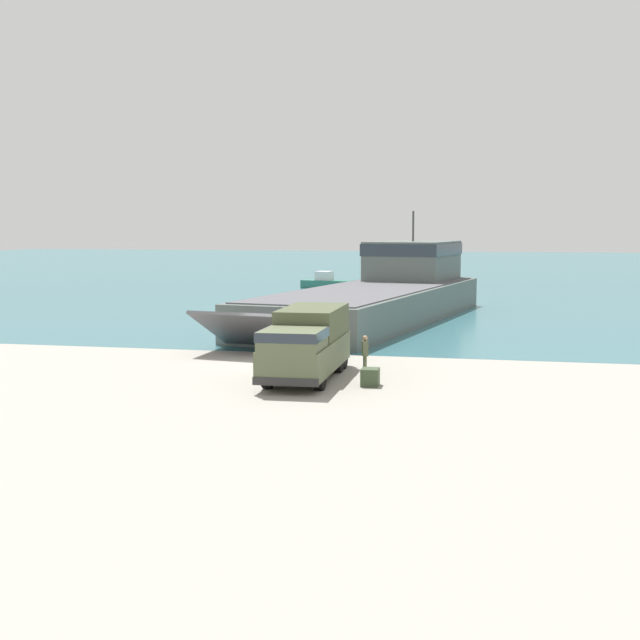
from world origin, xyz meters
The scene contains 8 objects.
ground_plane centered at (0.00, 0.00, 0.00)m, with size 240.00×240.00×0.00m, color #9E998E.
water_surface centered at (0.00, 93.88, 0.00)m, with size 240.00×180.00×0.01m, color #336B75.
landing_craft centered at (2.52, 22.38, 1.90)m, with size 13.01×34.79×7.77m.
military_truck centered at (3.13, -3.43, 1.57)m, with size 2.87×8.21×3.01m.
soldier_on_ramp centered at (5.46, -1.96, 1.03)m, with size 0.37×0.49×1.78m.
moored_boat_a centered at (-7.83, 51.14, 0.59)m, with size 5.61×3.19×1.79m.
moored_boat_b centered at (-1.94, 45.66, 0.58)m, with size 4.70×8.29×1.73m.
cargo_crate centered at (6.13, -4.56, 0.36)m, with size 0.73×0.87×0.73m, color #3D4C33.
Camera 1 is at (12.16, -40.71, 6.68)m, focal length 50.00 mm.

